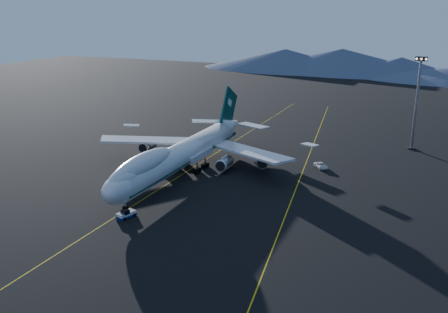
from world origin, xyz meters
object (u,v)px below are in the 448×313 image
at_px(floodlight_mast, 416,103).
at_px(boeing_747, 181,154).
at_px(pushback_tug, 126,215).
at_px(service_van, 321,166).

bearing_deg(floodlight_mast, boeing_747, -136.99).
bearing_deg(floodlight_mast, pushback_tug, -123.14).
xyz_separation_m(pushback_tug, service_van, (30.89, 50.09, 0.17)).
xyz_separation_m(boeing_747, service_van, (33.12, 20.56, -5.06)).
xyz_separation_m(pushback_tug, floodlight_mast, (52.81, 80.87, 14.07)).
height_order(service_van, floodlight_mast, floodlight_mast).
xyz_separation_m(boeing_747, floodlight_mast, (55.04, 51.34, 8.84)).
bearing_deg(service_van, floodlight_mast, 16.84).
distance_m(boeing_747, floodlight_mast, 75.78).
xyz_separation_m(boeing_747, pushback_tug, (2.23, -29.53, -5.23)).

